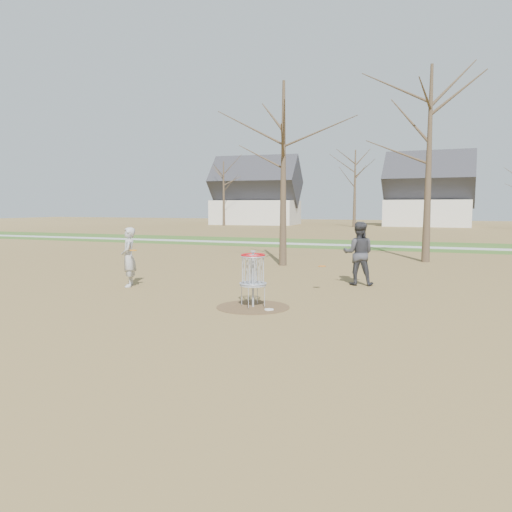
# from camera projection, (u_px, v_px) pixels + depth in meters

# --- Properties ---
(ground) EXTENTS (160.00, 160.00, 0.00)m
(ground) POSITION_uv_depth(u_px,v_px,m) (253.00, 307.00, 12.19)
(ground) COLOR brown
(ground) RESTS_ON ground
(green_band) EXTENTS (160.00, 8.00, 0.01)m
(green_band) POSITION_uv_depth(u_px,v_px,m) (374.00, 245.00, 31.68)
(green_band) COLOR #2D5119
(green_band) RESTS_ON ground
(footpath) EXTENTS (160.00, 1.50, 0.01)m
(footpath) POSITION_uv_depth(u_px,v_px,m) (371.00, 246.00, 30.76)
(footpath) COLOR #9E9E99
(footpath) RESTS_ON green_band
(dirt_circle) EXTENTS (1.80, 1.80, 0.01)m
(dirt_circle) POSITION_uv_depth(u_px,v_px,m) (253.00, 307.00, 12.19)
(dirt_circle) COLOR #47331E
(dirt_circle) RESTS_ON ground
(player_standing) EXTENTS (0.71, 0.79, 1.82)m
(player_standing) POSITION_uv_depth(u_px,v_px,m) (129.00, 257.00, 15.23)
(player_standing) COLOR #ACACAC
(player_standing) RESTS_ON ground
(player_throwing) EXTENTS (1.05, 0.87, 1.98)m
(player_throwing) POSITION_uv_depth(u_px,v_px,m) (359.00, 253.00, 15.54)
(player_throwing) COLOR #35363B
(player_throwing) RESTS_ON ground
(disc_grounded) EXTENTS (0.22, 0.22, 0.02)m
(disc_grounded) POSITION_uv_depth(u_px,v_px,m) (269.00, 310.00, 11.81)
(disc_grounded) COLOR silver
(disc_grounded) RESTS_ON dirt_circle
(discs_in_play) EXTENTS (5.62, 1.71, 0.46)m
(discs_in_play) POSITION_uv_depth(u_px,v_px,m) (231.00, 258.00, 14.62)
(discs_in_play) COLOR #E4600C
(discs_in_play) RESTS_ON ground
(disc_golf_basket) EXTENTS (0.64, 0.64, 1.35)m
(disc_golf_basket) POSITION_uv_depth(u_px,v_px,m) (253.00, 270.00, 12.10)
(disc_golf_basket) COLOR #9EA3AD
(disc_golf_basket) RESTS_ON ground
(bare_trees) EXTENTS (52.62, 44.98, 9.00)m
(bare_trees) POSITION_uv_depth(u_px,v_px,m) (419.00, 173.00, 44.24)
(bare_trees) COLOR #382B1E
(bare_trees) RESTS_ON ground
(houses_row) EXTENTS (56.51, 10.01, 7.26)m
(houses_row) POSITION_uv_depth(u_px,v_px,m) (449.00, 197.00, 59.09)
(houses_row) COLOR silver
(houses_row) RESTS_ON ground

